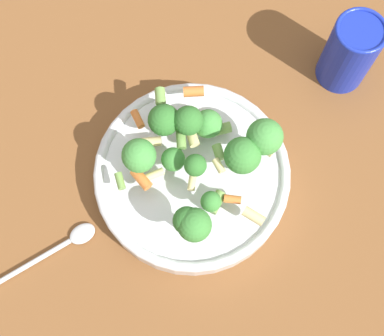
% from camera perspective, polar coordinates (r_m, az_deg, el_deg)
% --- Properties ---
extents(ground_plane, '(3.00, 3.00, 0.00)m').
position_cam_1_polar(ground_plane, '(0.75, -0.00, -1.33)').
color(ground_plane, brown).
extents(bowl, '(0.26, 0.26, 0.04)m').
position_cam_1_polar(bowl, '(0.72, -0.00, -0.81)').
color(bowl, silver).
rests_on(bowl, ground_plane).
extents(pasta_salad, '(0.21, 0.22, 0.08)m').
position_cam_1_polar(pasta_salad, '(0.66, 0.94, 1.33)').
color(pasta_salad, '#8CB766').
rests_on(pasta_salad, bowl).
extents(cup, '(0.07, 0.07, 0.12)m').
position_cam_1_polar(cup, '(0.79, 16.51, 11.78)').
color(cup, '#192DAD').
rests_on(cup, ground_plane).
extents(spoon, '(0.20, 0.04, 0.01)m').
position_cam_1_polar(spoon, '(0.74, -14.67, -8.56)').
color(spoon, silver).
rests_on(spoon, ground_plane).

